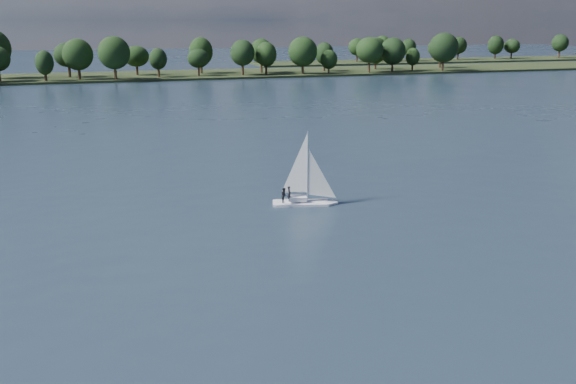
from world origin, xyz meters
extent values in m
plane|color=#233342|center=(0.00, 100.00, 0.00)|extent=(700.00, 700.00, 0.00)
cube|color=black|center=(0.00, 212.00, 0.00)|extent=(660.00, 40.00, 1.50)
cube|color=black|center=(160.00, 260.00, 0.00)|extent=(220.00, 30.00, 1.40)
cube|color=white|center=(-2.83, 36.22, 0.00)|extent=(6.88, 3.45, 0.78)
cube|color=white|center=(-2.83, 36.22, 0.78)|extent=(2.18, 1.62, 0.49)
cylinder|color=silver|center=(-2.83, 36.22, 4.43)|extent=(0.12, 0.12, 7.79)
imported|color=black|center=(-4.31, 36.35, 1.39)|extent=(0.52, 0.68, 1.68)
imported|color=black|center=(-5.04, 35.87, 1.39)|extent=(0.79, 0.93, 1.68)
camera|label=1|loc=(-24.97, -28.95, 19.97)|focal=40.00mm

